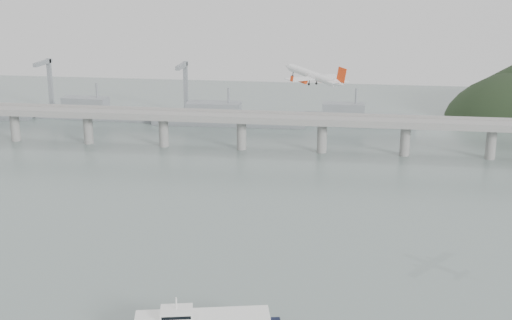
# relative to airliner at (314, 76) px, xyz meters

# --- Properties ---
(ground) EXTENTS (900.00, 900.00, 0.00)m
(ground) POSITION_rel_airliner_xyz_m (-21.63, -71.58, -68.07)
(ground) COLOR slate
(ground) RESTS_ON ground
(bridge) EXTENTS (800.00, 22.00, 23.90)m
(bridge) POSITION_rel_airliner_xyz_m (-22.78, 128.42, -50.42)
(bridge) COLOR gray
(bridge) RESTS_ON ground
(distant_fleet) EXTENTS (453.00, 60.90, 40.00)m
(distant_fleet) POSITION_rel_airliner_xyz_m (-176.99, 193.50, -61.85)
(distant_fleet) COLOR slate
(distant_fleet) RESTS_ON ground
(airliner) EXTENTS (28.91, 26.96, 9.22)m
(airliner) POSITION_rel_airliner_xyz_m (0.00, 0.00, 0.00)
(airliner) COLOR white
(airliner) RESTS_ON ground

